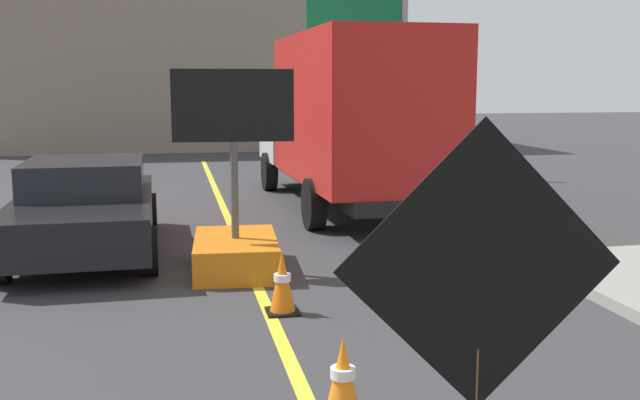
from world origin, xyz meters
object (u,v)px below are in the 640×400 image
Objects in this scene: arrow_board_trailer at (235,236)px; highway_guide_sign at (376,49)px; box_truck at (346,117)px; roadwork_sign at (479,275)px; pickup_car at (85,207)px; traffic_cone_near_sign at (343,379)px; traffic_cone_mid_lane at (282,282)px.

arrow_board_trailer is 10.85m from highway_guide_sign.
roadwork_sign is at bearing -99.60° from box_truck.
traffic_cone_near_sign is (2.49, -6.18, -0.38)m from pickup_car.
roadwork_sign is 0.86× the size of arrow_board_trailer.
arrow_board_trailer is 2.60m from pickup_car.
arrow_board_trailer is 0.54× the size of highway_guide_sign.
traffic_cone_near_sign is at bearing -85.12° from arrow_board_trailer.
arrow_board_trailer is 0.59× the size of pickup_car.
highway_guide_sign is (6.68, 7.86, 2.73)m from pickup_car.
arrow_board_trailer is 4.68m from traffic_cone_near_sign.
pickup_car reaches higher than traffic_cone_mid_lane.
roadwork_sign is 0.30× the size of box_truck.
traffic_cone_near_sign is at bearing 106.69° from roadwork_sign.
box_truck is at bearing 33.40° from pickup_car.
traffic_cone_near_sign is (-2.24, -9.31, -1.53)m from box_truck.
highway_guide_sign is at bearing 73.39° from traffic_cone_near_sign.
highway_guide_sign is at bearing 63.94° from arrow_board_trailer.
arrow_board_trailer is at bearing 99.75° from traffic_cone_mid_lane.
highway_guide_sign is at bearing 76.33° from roadwork_sign.
pickup_car is 0.92× the size of highway_guide_sign.
pickup_car is at bearing -130.38° from highway_guide_sign.
traffic_cone_mid_lane is (2.44, -3.51, -0.35)m from pickup_car.
traffic_cone_mid_lane reaches higher than traffic_cone_near_sign.
box_truck is 7.18m from traffic_cone_mid_lane.
pickup_car is 6.68m from traffic_cone_near_sign.
roadwork_sign is 10.89m from box_truck.
box_truck reaches higher than traffic_cone_near_sign.
arrow_board_trailer is at bearing 94.88° from traffic_cone_near_sign.
traffic_cone_mid_lane is at bearing -80.25° from arrow_board_trailer.
pickup_car reaches higher than traffic_cone_near_sign.
arrow_board_trailer reaches higher than pickup_car.
arrow_board_trailer reaches higher than roadwork_sign.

